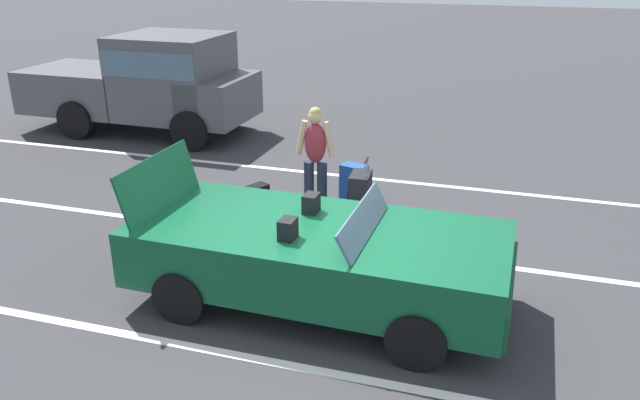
# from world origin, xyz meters

# --- Properties ---
(ground_plane) EXTENTS (80.00, 80.00, 0.00)m
(ground_plane) POSITION_xyz_m (0.00, 0.00, 0.00)
(ground_plane) COLOR #333335
(lot_line_near) EXTENTS (18.00, 0.12, 0.01)m
(lot_line_near) POSITION_xyz_m (0.00, -1.21, 0.00)
(lot_line_near) COLOR silver
(lot_line_near) RESTS_ON ground_plane
(lot_line_mid) EXTENTS (18.00, 0.12, 0.01)m
(lot_line_mid) POSITION_xyz_m (0.00, 1.49, 0.00)
(lot_line_mid) COLOR silver
(lot_line_mid) RESTS_ON ground_plane
(lot_line_far) EXTENTS (18.00, 0.12, 0.01)m
(lot_line_far) POSITION_xyz_m (0.00, 4.19, 0.00)
(lot_line_far) COLOR silver
(lot_line_far) RESTS_ON ground_plane
(convertible_car) EXTENTS (4.18, 1.92, 1.53)m
(convertible_car) POSITION_xyz_m (0.20, -0.01, 0.59)
(convertible_car) COLOR #0F4C2D
(convertible_car) RESTS_ON ground_plane
(suitcase_large_black) EXTENTS (0.33, 0.50, 0.96)m
(suitcase_large_black) POSITION_xyz_m (-0.09, 2.37, 0.37)
(suitcase_large_black) COLOR black
(suitcase_large_black) RESTS_ON ground_plane
(suitcase_medium_bright) EXTENTS (0.45, 0.35, 0.62)m
(suitcase_medium_bright) POSITION_xyz_m (-0.35, 3.05, 0.31)
(suitcase_medium_bright) COLOR #1E479E
(suitcase_medium_bright) RESTS_ON ground_plane
(suitcase_small_carryon) EXTENTS (0.33, 0.39, 0.50)m
(suitcase_small_carryon) POSITION_xyz_m (-1.59, 2.07, 0.25)
(suitcase_small_carryon) COLOR black
(suitcase_small_carryon) RESTS_ON ground_plane
(duffel_bag) EXTENTS (0.38, 0.65, 0.34)m
(duffel_bag) POSITION_xyz_m (-0.62, 1.70, 0.16)
(duffel_bag) COLOR #19723F
(duffel_bag) RESTS_ON ground_plane
(traveler_person) EXTENTS (0.61, 0.24, 1.65)m
(traveler_person) POSITION_xyz_m (-0.79, 2.43, 0.93)
(traveler_person) COLOR #1E2338
(traveler_person) RESTS_ON ground_plane
(parked_pickup_truck_near) EXTENTS (5.04, 2.15, 2.10)m
(parked_pickup_truck_near) POSITION_xyz_m (-5.40, 5.72, 1.11)
(parked_pickup_truck_near) COLOR #4C4C51
(parked_pickup_truck_near) RESTS_ON ground_plane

